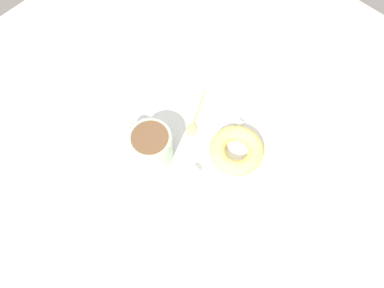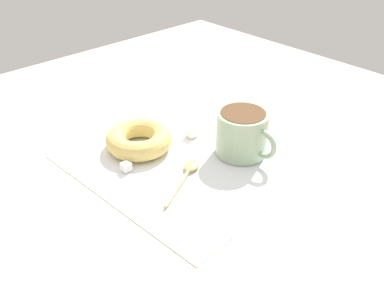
{
  "view_description": "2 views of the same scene",
  "coord_description": "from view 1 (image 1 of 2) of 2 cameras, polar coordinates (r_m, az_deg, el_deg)",
  "views": [
    {
      "loc": [
        -25.12,
        26.62,
        74.15
      ],
      "look_at": [
        -2.27,
        2.12,
        2.3
      ],
      "focal_mm": 35.0,
      "sensor_mm": 36.0,
      "label": 1
    },
    {
      "loc": [
        42.61,
        -39.87,
        41.01
      ],
      "look_at": [
        -2.27,
        2.12,
        2.3
      ],
      "focal_mm": 40.0,
      "sensor_mm": 36.0,
      "label": 2
    }
  ],
  "objects": [
    {
      "name": "coffee_cup",
      "position": [
        0.77,
        -6.3,
        -0.09
      ],
      "size": [
        11.74,
        8.73,
        7.71
      ],
      "color": "#9EB793",
      "rests_on": "napkin"
    },
    {
      "name": "ground_plane",
      "position": [
        0.84,
        -0.15,
        0.97
      ],
      "size": [
        120.0,
        120.0,
        2.0
      ],
      "primitive_type": "cube",
      "color": "beige"
    },
    {
      "name": "sugar_cube",
      "position": [
        0.84,
        7.11,
        3.1
      ],
      "size": [
        1.42,
        1.42,
        1.42
      ],
      "primitive_type": "cube",
      "color": "white",
      "rests_on": "napkin"
    },
    {
      "name": "napkin",
      "position": [
        0.81,
        0.0,
        -0.64
      ],
      "size": [
        37.48,
        37.48,
        0.3
      ],
      "primitive_type": "cube",
      "rotation": [
        0.0,
        0.0,
        0.06
      ],
      "color": "white",
      "rests_on": "ground_plane"
    },
    {
      "name": "spoon",
      "position": [
        0.83,
        0.18,
        3.1
      ],
      "size": [
        7.01,
        12.05,
        0.9
      ],
      "color": "#D8B772",
      "rests_on": "napkin"
    },
    {
      "name": "donut",
      "position": [
        0.79,
        6.76,
        -0.97
      ],
      "size": [
        11.64,
        11.64,
        3.49
      ],
      "primitive_type": "torus",
      "color": "#E5C66B",
      "rests_on": "napkin"
    },
    {
      "name": "sugar_cube_extra",
      "position": [
        0.78,
        0.35,
        -4.34
      ],
      "size": [
        1.8,
        1.8,
        1.8
      ],
      "primitive_type": "cube",
      "color": "white",
      "rests_on": "napkin"
    }
  ]
}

